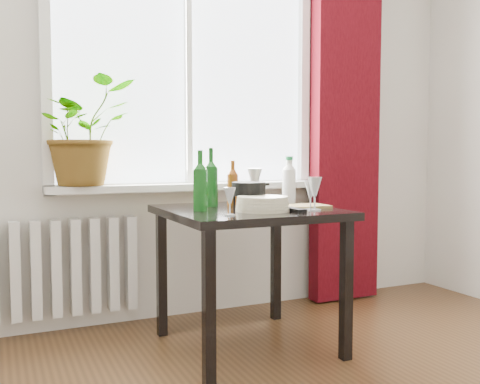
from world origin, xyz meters
name	(u,v)px	position (x,y,z in m)	size (l,w,h in m)	color
window	(187,61)	(0.00, 2.22, 1.60)	(1.72, 0.08, 1.62)	white
windowsill	(192,186)	(0.00, 2.15, 0.82)	(1.72, 0.20, 0.04)	silver
curtain	(345,115)	(1.12, 2.12, 1.30)	(0.50, 0.12, 2.56)	#38050B
radiator	(66,267)	(-0.75, 2.18, 0.38)	(0.80, 0.10, 0.55)	silver
table	(248,226)	(0.10, 1.55, 0.65)	(0.85, 0.85, 0.74)	black
potted_plant	(83,132)	(-0.64, 2.17, 1.15)	(0.55, 0.47, 0.61)	#326D1D
wine_bottle_left	(200,180)	(-0.17, 1.54, 0.89)	(0.07, 0.07, 0.31)	#0D4811
wine_bottle_right	(211,177)	(-0.03, 1.74, 0.90)	(0.07, 0.07, 0.32)	#0C4210
bottle_amber	(233,182)	(0.10, 1.75, 0.87)	(0.06, 0.06, 0.25)	brown
cleaning_bottle	(289,180)	(0.45, 1.74, 0.88)	(0.08, 0.08, 0.27)	silver
wineglass_front_right	(315,193)	(0.36, 1.32, 0.83)	(0.07, 0.07, 0.17)	silver
wineglass_far_right	(311,195)	(0.36, 1.35, 0.82)	(0.06, 0.06, 0.15)	silver
wineglass_back_center	(255,186)	(0.24, 1.76, 0.85)	(0.09, 0.09, 0.21)	silver
wineglass_back_left	(203,192)	(-0.07, 1.79, 0.82)	(0.06, 0.06, 0.15)	silver
wineglass_front_left	(230,201)	(-0.12, 1.29, 0.81)	(0.06, 0.06, 0.13)	silver
plate_stack	(263,204)	(0.10, 1.39, 0.78)	(0.27, 0.27, 0.07)	beige
fondue_pot	(249,195)	(0.10, 1.55, 0.81)	(0.20, 0.18, 0.14)	black
tv_remote	(295,210)	(0.24, 1.31, 0.75)	(0.05, 0.16, 0.02)	black
cutting_board	(302,206)	(0.37, 1.46, 0.75)	(0.27, 0.17, 0.01)	olive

